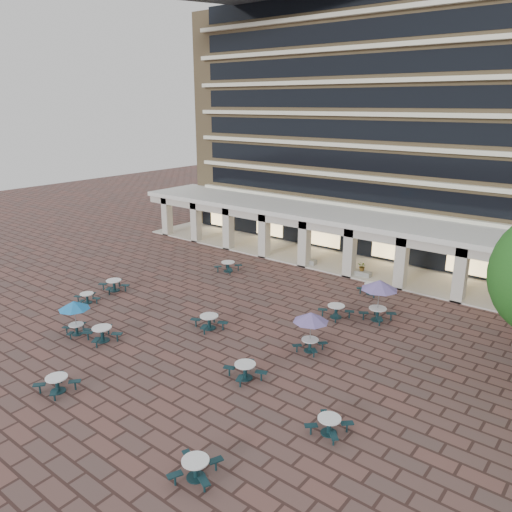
% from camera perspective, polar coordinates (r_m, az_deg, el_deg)
% --- Properties ---
extents(ground, '(120.00, 120.00, 0.00)m').
position_cam_1_polar(ground, '(31.90, -3.61, -7.36)').
color(ground, brown).
rests_on(ground, ground).
extents(apartment_building, '(40.00, 15.50, 25.20)m').
position_cam_1_polar(apartment_building, '(50.87, 16.37, 15.78)').
color(apartment_building, '#9A8057').
rests_on(apartment_building, ground).
extents(retail_arcade, '(42.00, 6.60, 4.40)m').
position_cam_1_polar(retail_arcade, '(42.46, 9.76, 2.97)').
color(retail_arcade, white).
rests_on(retail_arcade, ground).
extents(picnic_table_0, '(1.87, 1.87, 0.70)m').
position_cam_1_polar(picnic_table_0, '(36.27, -18.75, -4.48)').
color(picnic_table_0, '#123036').
rests_on(picnic_table_0, ground).
extents(picnic_table_1, '(1.83, 1.83, 0.78)m').
position_cam_1_polar(picnic_table_1, '(26.20, -21.78, -13.30)').
color(picnic_table_1, '#123036').
rests_on(picnic_table_1, ground).
extents(picnic_table_2, '(2.10, 2.10, 0.77)m').
position_cam_1_polar(picnic_table_2, '(19.89, -6.91, -22.83)').
color(picnic_table_2, '#123036').
rests_on(picnic_table_2, ground).
extents(picnic_table_3, '(2.20, 2.20, 0.81)m').
position_cam_1_polar(picnic_table_3, '(25.46, -1.25, -12.85)').
color(picnic_table_3, '#123036').
rests_on(picnic_table_3, ground).
extents(picnic_table_4, '(1.83, 1.83, 2.11)m').
position_cam_1_polar(picnic_table_4, '(31.18, -20.08, -5.44)').
color(picnic_table_4, '#123036').
rests_on(picnic_table_4, ground).
extents(picnic_table_5, '(2.16, 2.16, 0.85)m').
position_cam_1_polar(picnic_table_5, '(30.40, -17.17, -8.38)').
color(picnic_table_5, '#123036').
rests_on(picnic_table_5, ground).
extents(picnic_table_6, '(1.99, 1.99, 2.30)m').
position_cam_1_polar(picnic_table_6, '(27.50, 6.28, -7.13)').
color(picnic_table_6, '#123036').
rests_on(picnic_table_6, ground).
extents(picnic_table_7, '(1.68, 1.68, 0.74)m').
position_cam_1_polar(picnic_table_7, '(22.03, 8.36, -18.47)').
color(picnic_table_7, '#123036').
rests_on(picnic_table_7, ground).
extents(picnic_table_8, '(2.17, 2.17, 0.83)m').
position_cam_1_polar(picnic_table_8, '(37.94, -15.92, -3.13)').
color(picnic_table_8, '#123036').
rests_on(picnic_table_8, ground).
extents(picnic_table_9, '(2.30, 2.30, 0.85)m').
position_cam_1_polar(picnic_table_9, '(30.71, -5.37, -7.37)').
color(picnic_table_9, '#123036').
rests_on(picnic_table_9, ground).
extents(picnic_table_10, '(2.17, 2.17, 0.82)m').
position_cam_1_polar(picnic_table_10, '(32.50, 9.14, -6.13)').
color(picnic_table_10, '#123036').
rests_on(picnic_table_10, ground).
extents(picnic_table_11, '(2.32, 2.32, 2.68)m').
position_cam_1_polar(picnic_table_11, '(31.95, 13.93, -3.40)').
color(picnic_table_11, '#123036').
rests_on(picnic_table_11, ground).
extents(picnic_table_12, '(1.97, 1.97, 0.82)m').
position_cam_1_polar(picnic_table_12, '(40.69, -3.21, -1.11)').
color(picnic_table_12, '#123036').
rests_on(picnic_table_12, ground).
extents(picnic_table_13, '(1.83, 1.83, 0.76)m').
position_cam_1_polar(picnic_table_13, '(36.87, 13.05, -3.57)').
color(picnic_table_13, '#123036').
rests_on(picnic_table_13, ground).
extents(planter_left, '(1.50, 0.61, 1.22)m').
position_cam_1_polar(planter_left, '(42.54, 5.96, -0.38)').
color(planter_left, '#999A94').
rests_on(planter_left, ground).
extents(planter_right, '(1.50, 0.67, 1.26)m').
position_cam_1_polar(planter_right, '(40.21, 12.02, -1.67)').
color(planter_right, '#999A94').
rests_on(planter_right, ground).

